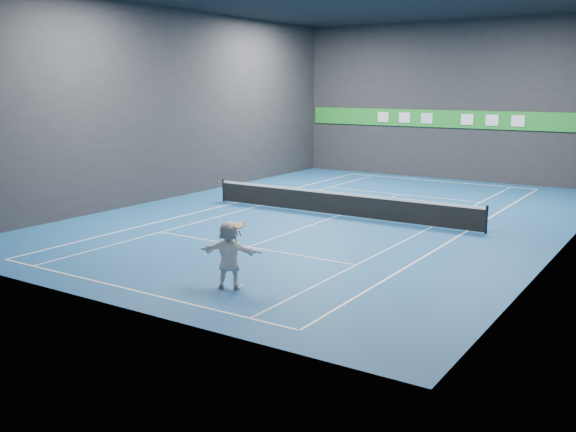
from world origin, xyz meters
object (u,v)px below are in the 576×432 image
Objects in this scene: tennis_net at (339,203)px; player at (229,255)px; tennis_ball at (218,182)px; tennis_racket at (239,228)px.

player is at bearing -77.64° from tennis_net.
tennis_net is (-1.92, 10.29, -2.35)m from tennis_ball.
tennis_racket is at bearing 3.23° from tennis_ball.
player is 29.38× the size of tennis_ball.
tennis_ball is (-0.34, 0.01, 1.95)m from player.
tennis_ball is 0.01× the size of tennis_net.
tennis_ball is at bearing -79.44° from tennis_net.
tennis_ball is 10.73m from tennis_net.
tennis_ball is 0.09× the size of tennis_racket.
player is 0.15× the size of tennis_net.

